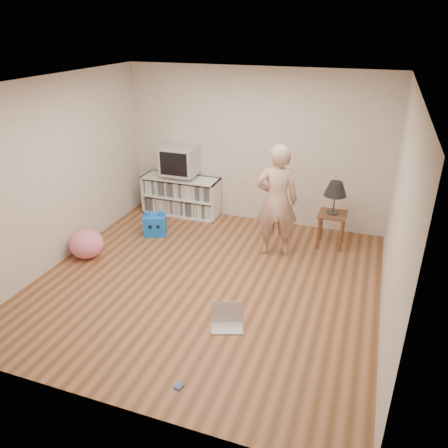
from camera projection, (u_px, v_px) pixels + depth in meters
name	position (u px, v px, depth m)	size (l,w,h in m)	color
ground	(207.00, 282.00, 5.95)	(4.50, 4.50, 0.00)	brown
walls	(205.00, 193.00, 5.40)	(4.52, 4.52, 2.60)	silver
ceiling	(203.00, 84.00, 4.85)	(4.50, 4.50, 0.01)	white
media_unit	(182.00, 195.00, 7.93)	(1.40, 0.45, 0.70)	white
dvd_deck	(181.00, 176.00, 7.75)	(0.45, 0.35, 0.07)	gray
crt_tv	(180.00, 160.00, 7.63)	(0.60, 0.53, 0.50)	#B3B3B9
side_table	(332.00, 221.00, 6.75)	(0.42, 0.42, 0.55)	brown
table_lamp	(336.00, 189.00, 6.53)	(0.34, 0.34, 0.52)	#333333
person	(277.00, 201.00, 6.34)	(0.62, 0.41, 1.70)	tan
laptop	(227.00, 320.00, 5.09)	(0.44, 0.39, 0.25)	silver
playing_cards	(179.00, 386.00, 4.24)	(0.07, 0.09, 0.02)	#4661BB
plush_blue	(155.00, 225.00, 7.21)	(0.44, 0.39, 0.41)	blue
plush_pink	(87.00, 244.00, 6.50)	(0.50, 0.50, 0.43)	pink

